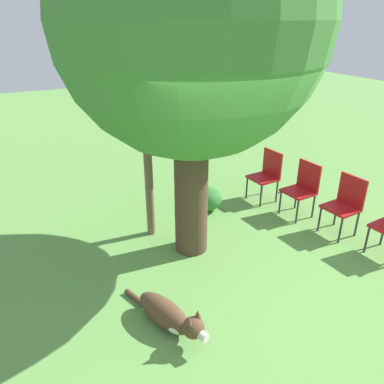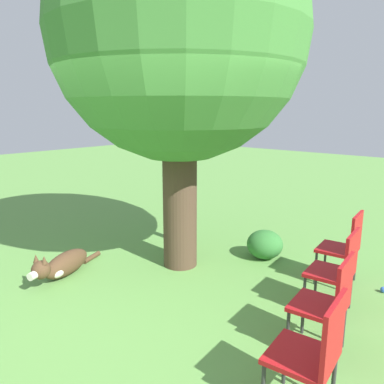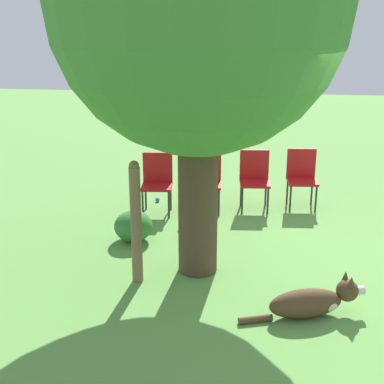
{
  "view_description": "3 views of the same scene",
  "coord_description": "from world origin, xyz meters",
  "px_view_note": "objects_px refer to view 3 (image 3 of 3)",
  "views": [
    {
      "loc": [
        -2.25,
        -3.08,
        2.96
      ],
      "look_at": [
        -0.36,
        0.82,
        0.92
      ],
      "focal_mm": 35.0,
      "sensor_mm": 36.0,
      "label": 1
    },
    {
      "loc": [
        2.88,
        -2.55,
        2.05
      ],
      "look_at": [
        -0.2,
        1.02,
        1.0
      ],
      "focal_mm": 35.0,
      "sensor_mm": 36.0,
      "label": 2
    },
    {
      "loc": [
        -5.9,
        0.24,
        2.79
      ],
      "look_at": [
        -0.44,
        0.97,
        0.99
      ],
      "focal_mm": 50.0,
      "sensor_mm": 36.0,
      "label": 3
    }
  ],
  "objects_px": {
    "oak_tree": "(199,5)",
    "tennis_ball": "(157,200)",
    "red_chair_0": "(302,175)",
    "fence_post": "(136,222)",
    "red_chair_3": "(157,179)",
    "red_chair_2": "(206,178)",
    "dog": "(314,301)",
    "red_chair_1": "(254,176)"
  },
  "relations": [
    {
      "from": "dog",
      "to": "fence_post",
      "type": "bearing_deg",
      "value": 145.98
    },
    {
      "from": "fence_post",
      "to": "tennis_ball",
      "type": "height_order",
      "value": "fence_post"
    },
    {
      "from": "fence_post",
      "to": "red_chair_2",
      "type": "relative_size",
      "value": 1.56
    },
    {
      "from": "oak_tree",
      "to": "fence_post",
      "type": "height_order",
      "value": "oak_tree"
    },
    {
      "from": "fence_post",
      "to": "red_chair_3",
      "type": "xyz_separation_m",
      "value": [
        2.22,
        0.21,
        -0.19
      ]
    },
    {
      "from": "red_chair_1",
      "to": "tennis_ball",
      "type": "height_order",
      "value": "red_chair_1"
    },
    {
      "from": "red_chair_0",
      "to": "fence_post",
      "type": "bearing_deg",
      "value": -40.29
    },
    {
      "from": "dog",
      "to": "red_chair_2",
      "type": "relative_size",
      "value": 1.39
    },
    {
      "from": "oak_tree",
      "to": "red_chair_0",
      "type": "distance_m",
      "value": 3.63
    },
    {
      "from": "dog",
      "to": "red_chair_2",
      "type": "distance_m",
      "value": 3.22
    },
    {
      "from": "oak_tree",
      "to": "red_chair_3",
      "type": "height_order",
      "value": "oak_tree"
    },
    {
      "from": "dog",
      "to": "red_chair_1",
      "type": "bearing_deg",
      "value": 82.65
    },
    {
      "from": "red_chair_2",
      "to": "dog",
      "type": "bearing_deg",
      "value": 19.99
    },
    {
      "from": "fence_post",
      "to": "red_chair_1",
      "type": "bearing_deg",
      "value": -25.24
    },
    {
      "from": "tennis_ball",
      "to": "red_chair_3",
      "type": "bearing_deg",
      "value": -168.26
    },
    {
      "from": "oak_tree",
      "to": "tennis_ball",
      "type": "xyz_separation_m",
      "value": [
        2.3,
        0.93,
        -2.87
      ]
    },
    {
      "from": "red_chair_0",
      "to": "dog",
      "type": "bearing_deg",
      "value": -6.38
    },
    {
      "from": "oak_tree",
      "to": "tennis_ball",
      "type": "relative_size",
      "value": 65.69
    },
    {
      "from": "red_chair_3",
      "to": "tennis_ball",
      "type": "xyz_separation_m",
      "value": [
        0.44,
        0.09,
        -0.47
      ]
    },
    {
      "from": "fence_post",
      "to": "red_chair_3",
      "type": "bearing_deg",
      "value": 5.42
    },
    {
      "from": "red_chair_2",
      "to": "tennis_ball",
      "type": "height_order",
      "value": "red_chair_2"
    },
    {
      "from": "oak_tree",
      "to": "dog",
      "type": "relative_size",
      "value": 3.62
    },
    {
      "from": "red_chair_2",
      "to": "red_chair_3",
      "type": "relative_size",
      "value": 1.0
    },
    {
      "from": "red_chair_3",
      "to": "oak_tree",
      "type": "bearing_deg",
      "value": 18.9
    },
    {
      "from": "red_chair_1",
      "to": "tennis_ball",
      "type": "bearing_deg",
      "value": -98.39
    },
    {
      "from": "dog",
      "to": "tennis_ball",
      "type": "height_order",
      "value": "dog"
    },
    {
      "from": "red_chair_0",
      "to": "red_chair_1",
      "type": "height_order",
      "value": "same"
    },
    {
      "from": "red_chair_0",
      "to": "red_chair_2",
      "type": "relative_size",
      "value": 1.0
    },
    {
      "from": "red_chair_1",
      "to": "fence_post",
      "type": "bearing_deg",
      "value": -30.55
    },
    {
      "from": "red_chair_0",
      "to": "red_chair_1",
      "type": "distance_m",
      "value": 0.74
    },
    {
      "from": "dog",
      "to": "tennis_ball",
      "type": "distance_m",
      "value": 3.83
    },
    {
      "from": "red_chair_3",
      "to": "red_chair_2",
      "type": "bearing_deg",
      "value": 98.73
    },
    {
      "from": "red_chair_0",
      "to": "tennis_ball",
      "type": "xyz_separation_m",
      "value": [
        -0.1,
        2.23,
        -0.47
      ]
    },
    {
      "from": "dog",
      "to": "red_chair_0",
      "type": "bearing_deg",
      "value": 69.57
    },
    {
      "from": "dog",
      "to": "red_chair_3",
      "type": "xyz_separation_m",
      "value": [
        2.71,
        2.08,
        0.35
      ]
    },
    {
      "from": "red_chair_0",
      "to": "red_chair_2",
      "type": "bearing_deg",
      "value": -81.27
    },
    {
      "from": "oak_tree",
      "to": "red_chair_0",
      "type": "xyz_separation_m",
      "value": [
        2.39,
        -1.3,
        -2.4
      ]
    },
    {
      "from": "red_chair_1",
      "to": "red_chair_2",
      "type": "height_order",
      "value": "same"
    },
    {
      "from": "red_chair_1",
      "to": "red_chair_3",
      "type": "bearing_deg",
      "value": -81.27
    },
    {
      "from": "fence_post",
      "to": "tennis_ball",
      "type": "relative_size",
      "value": 20.34
    },
    {
      "from": "red_chair_1",
      "to": "red_chair_3",
      "type": "height_order",
      "value": "same"
    },
    {
      "from": "tennis_ball",
      "to": "red_chair_2",
      "type": "bearing_deg",
      "value": -107.91
    }
  ]
}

